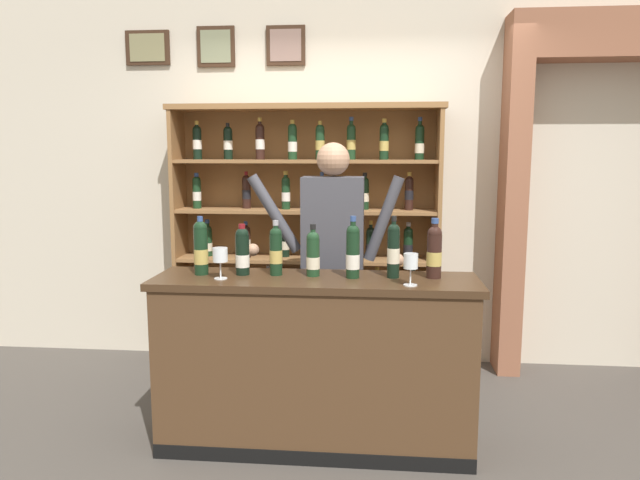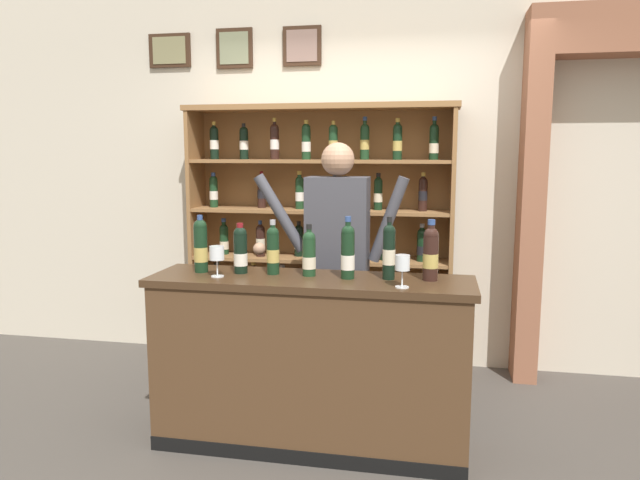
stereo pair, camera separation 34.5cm
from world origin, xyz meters
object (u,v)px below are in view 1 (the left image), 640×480
(wine_glass_right, at_px, (220,257))
(tasting_counter, at_px, (315,363))
(tasting_bottle_grappa, at_px, (201,248))
(wine_shelf, at_px, (306,231))
(tasting_bottle_super_tuscan, at_px, (353,251))
(tasting_bottle_riserva, at_px, (276,250))
(tasting_bottle_chianti, at_px, (313,254))
(tasting_bottle_rosso, at_px, (434,251))
(tasting_bottle_vin_santo, at_px, (242,251))
(tasting_bottle_brunello, at_px, (393,250))
(wine_glass_left, at_px, (411,263))
(shopkeeper, at_px, (332,247))

(wine_glass_right, bearing_deg, tasting_counter, 8.19)
(tasting_bottle_grappa, bearing_deg, wine_glass_right, -37.58)
(wine_shelf, distance_m, tasting_bottle_super_tuscan, 1.32)
(tasting_counter, height_order, tasting_bottle_riserva, tasting_bottle_riserva)
(tasting_bottle_grappa, relative_size, tasting_bottle_super_tuscan, 0.97)
(tasting_bottle_grappa, xyz_separation_m, tasting_bottle_chianti, (0.62, 0.02, -0.03))
(tasting_bottle_super_tuscan, bearing_deg, tasting_bottle_rosso, 5.23)
(tasting_counter, bearing_deg, wine_shelf, 98.83)
(tasting_bottle_vin_santo, bearing_deg, tasting_bottle_grappa, -175.95)
(tasting_bottle_vin_santo, distance_m, tasting_bottle_chianti, 0.39)
(tasting_bottle_grappa, xyz_separation_m, tasting_bottle_riserva, (0.42, 0.02, -0.01))
(tasting_counter, relative_size, tasting_bottle_grappa, 5.43)
(tasting_counter, distance_m, tasting_bottle_brunello, 0.76)
(wine_shelf, bearing_deg, tasting_bottle_brunello, -63.37)
(tasting_bottle_rosso, distance_m, wine_glass_left, 0.24)
(shopkeeper, relative_size, wine_glass_right, 10.01)
(tasting_counter, distance_m, tasting_bottle_riserva, 0.66)
(tasting_bottle_grappa, distance_m, tasting_bottle_chianti, 0.62)
(tasting_counter, bearing_deg, tasting_bottle_brunello, 6.47)
(tasting_bottle_brunello, bearing_deg, tasting_bottle_rosso, 3.88)
(tasting_bottle_rosso, bearing_deg, wine_glass_right, -173.26)
(wine_shelf, bearing_deg, shopkeeper, -70.58)
(wine_glass_right, bearing_deg, tasting_bottle_rosso, 6.74)
(tasting_bottle_brunello, bearing_deg, tasting_bottle_riserva, 179.12)
(wine_glass_left, bearing_deg, tasting_bottle_rosso, 55.97)
(shopkeeper, height_order, tasting_bottle_vin_santo, shopkeeper)
(tasting_bottle_super_tuscan, relative_size, wine_glass_left, 2.02)
(tasting_bottle_rosso, height_order, wine_glass_right, tasting_bottle_rosso)
(tasting_counter, distance_m, wine_glass_right, 0.79)
(tasting_bottle_super_tuscan, height_order, wine_glass_right, tasting_bottle_super_tuscan)
(shopkeeper, bearing_deg, wine_shelf, 109.42)
(shopkeeper, relative_size, tasting_bottle_grappa, 5.22)
(tasting_bottle_rosso, bearing_deg, wine_glass_left, -124.03)
(wine_shelf, height_order, tasting_bottle_brunello, wine_shelf)
(wine_shelf, bearing_deg, tasting_bottle_super_tuscan, -72.33)
(tasting_bottle_grappa, height_order, tasting_bottle_brunello, tasting_bottle_brunello)
(tasting_bottle_grappa, bearing_deg, tasting_bottle_chianti, 1.75)
(wine_shelf, distance_m, wine_glass_left, 1.59)
(shopkeeper, distance_m, tasting_bottle_rosso, 0.78)
(tasting_bottle_grappa, distance_m, tasting_bottle_super_tuscan, 0.84)
(wine_shelf, height_order, tasting_bottle_vin_santo, wine_shelf)
(wine_shelf, relative_size, tasting_bottle_vin_santo, 7.09)
(tasting_bottle_grappa, bearing_deg, tasting_counter, -2.92)
(tasting_counter, xyz_separation_m, tasting_bottle_rosso, (0.64, 0.06, 0.63))
(tasting_counter, xyz_separation_m, shopkeeper, (0.05, 0.57, 0.56))
(tasting_bottle_vin_santo, height_order, tasting_bottle_riserva, tasting_bottle_riserva)
(wine_shelf, relative_size, wine_glass_left, 12.08)
(tasting_bottle_super_tuscan, bearing_deg, tasting_bottle_vin_santo, 177.54)
(wine_shelf, distance_m, tasting_bottle_grappa, 1.33)
(wine_shelf, bearing_deg, tasting_bottle_grappa, -109.39)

